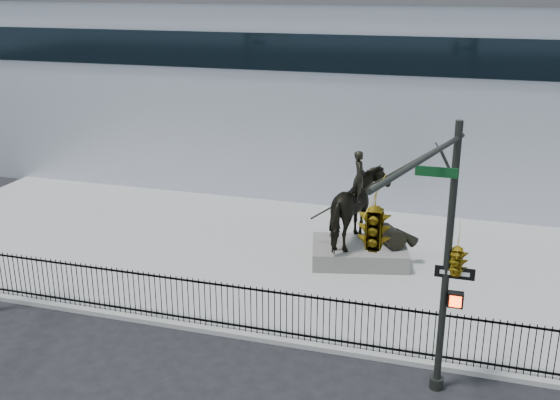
# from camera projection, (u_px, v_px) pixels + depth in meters

# --- Properties ---
(ground) EXTENTS (120.00, 120.00, 0.00)m
(ground) POSITION_uv_depth(u_px,v_px,m) (184.00, 350.00, 18.59)
(ground) COLOR black
(ground) RESTS_ON ground
(plaza) EXTENTS (30.00, 12.00, 0.15)m
(plaza) POSITION_uv_depth(u_px,v_px,m) (261.00, 254.00, 24.92)
(plaza) COLOR #999996
(plaza) RESTS_ON ground
(building) EXTENTS (44.00, 14.00, 9.00)m
(building) POSITION_uv_depth(u_px,v_px,m) (336.00, 87.00, 35.30)
(building) COLOR silver
(building) RESTS_ON ground
(picket_fence) EXTENTS (22.10, 0.10, 1.50)m
(picket_fence) POSITION_uv_depth(u_px,v_px,m) (200.00, 302.00, 19.44)
(picket_fence) COLOR black
(picket_fence) RESTS_ON plaza
(statue_plinth) EXTENTS (3.86, 3.07, 0.64)m
(statue_plinth) POSITION_uv_depth(u_px,v_px,m) (359.00, 253.00, 24.02)
(statue_plinth) COLOR #605E57
(statue_plinth) RESTS_ON plaza
(equestrian_statue) EXTENTS (4.27, 3.16, 3.71)m
(equestrian_statue) POSITION_uv_depth(u_px,v_px,m) (363.00, 210.00, 23.49)
(equestrian_statue) COLOR black
(equestrian_statue) RESTS_ON statue_plinth
(traffic_signal_right) EXTENTS (2.17, 6.86, 7.00)m
(traffic_signal_right) POSITION_uv_depth(u_px,v_px,m) (420.00, 242.00, 13.46)
(traffic_signal_right) COLOR black
(traffic_signal_right) RESTS_ON ground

